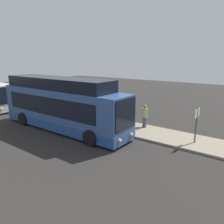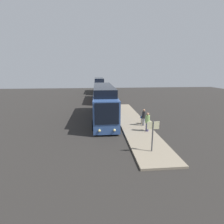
% 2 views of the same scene
% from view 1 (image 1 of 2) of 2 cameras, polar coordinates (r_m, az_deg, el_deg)
% --- Properties ---
extents(ground, '(80.00, 80.00, 0.00)m').
position_cam_1_polar(ground, '(16.87, -8.71, -5.48)').
color(ground, '#2B2826').
extents(platform, '(20.00, 3.04, 0.16)m').
position_cam_1_polar(platform, '(19.04, -2.03, -2.81)').
color(platform, gray).
rests_on(platform, ground).
extents(bus_lead, '(11.99, 2.77, 4.10)m').
position_cam_1_polar(bus_lead, '(17.58, -13.09, 1.44)').
color(bus_lead, '#33518C').
rests_on(bus_lead, ground).
extents(passenger_boarding, '(0.61, 0.56, 1.78)m').
position_cam_1_polar(passenger_boarding, '(18.49, 3.80, 0.04)').
color(passenger_boarding, gray).
rests_on(passenger_boarding, platform).
extents(passenger_waiting, '(0.54, 0.68, 1.84)m').
position_cam_1_polar(passenger_waiting, '(17.51, 8.55, -0.84)').
color(passenger_waiting, '#4C476B').
rests_on(passenger_waiting, platform).
extents(suitcase, '(0.42, 0.25, 0.91)m').
position_cam_1_polar(suitcase, '(18.99, 2.43, -1.56)').
color(suitcase, beige).
rests_on(suitcase, platform).
extents(sign_post, '(0.10, 0.89, 2.30)m').
position_cam_1_polar(sign_post, '(15.06, 21.23, -1.94)').
color(sign_post, '#4C4C51').
rests_on(sign_post, platform).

